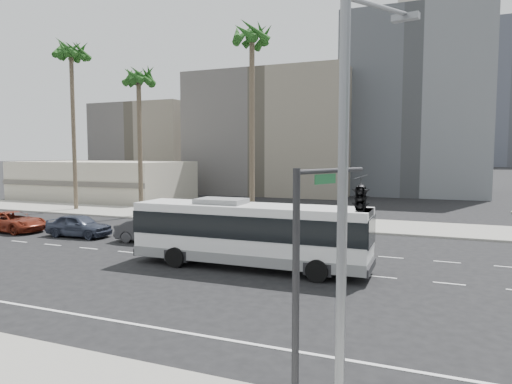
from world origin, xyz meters
The scene contains 16 objects.
ground centered at (0.00, 0.00, 0.00)m, with size 700.00×700.00×0.00m, color black.
sidewalk_north centered at (0.00, 15.50, 0.07)m, with size 120.00×7.00×0.15m, color gray.
commercial_low centered at (-30.00, 25.99, 2.50)m, with size 22.00×12.16×5.00m.
midrise_beige_west centered at (-12.00, 45.00, 9.00)m, with size 24.00×18.00×18.00m, color #5D5853.
midrise_gray_center centered at (8.00, 52.00, 13.00)m, with size 20.00×20.00×26.00m, color #4E5257.
midrise_beige_far centered at (-38.00, 50.00, 7.50)m, with size 18.00×16.00×15.00m, color #5D5853.
civic_tower centered at (-2.00, 250.00, 38.83)m, with size 42.00×42.00×129.00m.
city_bus centered at (2.29, -0.65, 1.89)m, with size 12.53×3.07×3.60m.
car_a centered at (-6.49, 3.19, 0.80)m, with size 4.88×1.70×1.61m, color #313134.
car_b centered at (-12.60, 3.01, 0.83)m, with size 4.87×1.96×1.66m, color #2F3546.
car_c centered at (-18.97, 2.81, 0.78)m, with size 5.59×2.58×1.55m, color maroon.
streetlight_corner centered at (9.59, -12.28, 5.58)m, with size 1.39×4.62×9.88m.
traffic_signal centered at (9.20, -9.57, 4.69)m, with size 2.59×3.60×5.63m.
palm_near centered at (-3.19, 13.09, 15.31)m, with size 5.02×5.02×16.90m.
palm_mid centered at (-14.88, 13.58, 12.84)m, with size 4.61×4.61×14.27m.
palm_far centered at (-24.33, 15.07, 16.17)m, with size 5.18×5.18×17.79m.
Camera 1 is at (11.28, -22.15, 5.95)m, focal length 31.63 mm.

